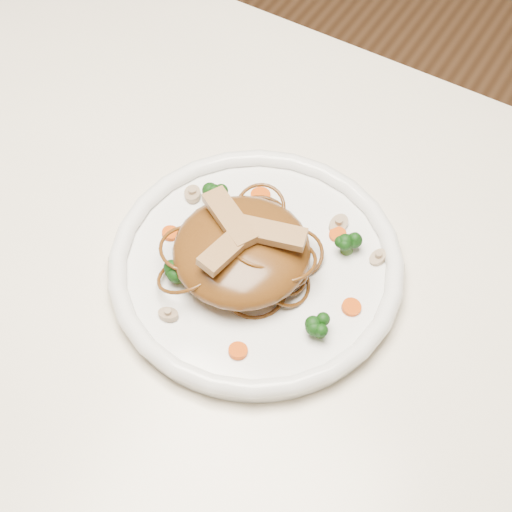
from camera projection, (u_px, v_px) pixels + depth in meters
The scene contains 20 objects.
ground at pixel (221, 481), 1.42m from camera, with size 4.00×4.00×0.00m, color #52321C.
table at pixel (199, 303), 0.89m from camera, with size 1.20×0.80×0.75m.
plate at pixel (256, 268), 0.79m from camera, with size 0.31×0.31×0.02m, color white.
noodle_mound at pixel (242, 251), 0.76m from camera, with size 0.14×0.14×0.05m, color #5D3511.
chicken_a at pixel (270, 233), 0.74m from camera, with size 0.07×0.02×0.01m, color tan.
chicken_b at pixel (230, 218), 0.75m from camera, with size 0.07×0.02×0.01m, color tan.
chicken_c at pixel (229, 246), 0.73m from camera, with size 0.07×0.02×0.01m, color tan.
broccoli_0 at pixel (348, 241), 0.78m from camera, with size 0.03×0.03×0.03m, color #0F350B, non-canonical shape.
broccoli_1 at pixel (214, 192), 0.82m from camera, with size 0.03×0.03×0.03m, color #0F350B, non-canonical shape.
broccoli_2 at pixel (177, 270), 0.76m from camera, with size 0.03×0.03×0.03m, color #0F350B, non-canonical shape.
broccoli_3 at pixel (321, 325), 0.72m from camera, with size 0.02×0.02×0.03m, color #0F350B, non-canonical shape.
carrot_0 at pixel (338, 235), 0.80m from camera, with size 0.02×0.02×0.01m, color #C13707.
carrot_1 at pixel (171, 233), 0.80m from camera, with size 0.02×0.02×0.01m, color #C13707.
carrot_2 at pixel (351, 307), 0.75m from camera, with size 0.02×0.02×0.01m, color #C13707.
carrot_3 at pixel (260, 196), 0.83m from camera, with size 0.02×0.02×0.01m, color #C13707.
carrot_4 at pixel (238, 351), 0.72m from camera, with size 0.02×0.02×0.01m, color #C13707.
mushroom_0 at pixel (168, 315), 0.74m from camera, with size 0.02×0.02×0.01m, color tan.
mushroom_1 at pixel (378, 258), 0.78m from camera, with size 0.02×0.02×0.01m, color tan.
mushroom_2 at pixel (193, 194), 0.83m from camera, with size 0.03×0.03×0.01m, color tan.
mushroom_3 at pixel (338, 224), 0.81m from camera, with size 0.03×0.03×0.01m, color tan.
Camera 1 is at (0.30, -0.36, 1.41)m, focal length 52.33 mm.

